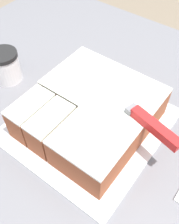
{
  "coord_description": "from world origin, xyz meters",
  "views": [
    {
      "loc": [
        0.2,
        -0.32,
        1.47
      ],
      "look_at": [
        -0.05,
        0.01,
        0.98
      ],
      "focal_mm": 42.0,
      "sensor_mm": 36.0,
      "label": 1
    }
  ],
  "objects_px": {
    "cake_board": "(89,124)",
    "knife": "(142,118)",
    "cake": "(91,112)",
    "coffee_cup": "(7,66)"
  },
  "relations": [
    {
      "from": "cake_board",
      "to": "knife",
      "type": "bearing_deg",
      "value": 8.82
    },
    {
      "from": "cake",
      "to": "knife",
      "type": "distance_m",
      "value": 0.14
    },
    {
      "from": "cake_board",
      "to": "knife",
      "type": "distance_m",
      "value": 0.16
    },
    {
      "from": "knife",
      "to": "coffee_cup",
      "type": "bearing_deg",
      "value": 16.46
    },
    {
      "from": "cake_board",
      "to": "coffee_cup",
      "type": "xyz_separation_m",
      "value": [
        -0.3,
        -0.0,
        0.04
      ]
    },
    {
      "from": "coffee_cup",
      "to": "knife",
      "type": "bearing_deg",
      "value": 2.94
    },
    {
      "from": "cake_board",
      "to": "cake",
      "type": "bearing_deg",
      "value": 46.14
    },
    {
      "from": "cake",
      "to": "coffee_cup",
      "type": "xyz_separation_m",
      "value": [
        -0.3,
        -0.0,
        -0.0
      ]
    },
    {
      "from": "knife",
      "to": "cake",
      "type": "bearing_deg",
      "value": 21.54
    },
    {
      "from": "cake",
      "to": "coffee_cup",
      "type": "bearing_deg",
      "value": -179.18
    }
  ]
}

